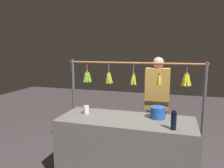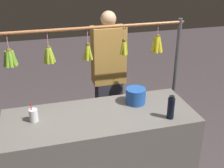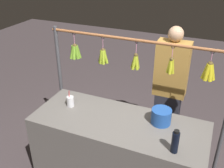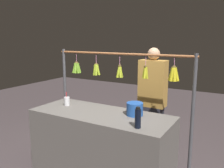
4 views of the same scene
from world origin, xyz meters
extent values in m
cube|color=#66605B|center=(0.00, 0.00, 0.44)|extent=(1.80, 0.72, 0.88)
cylinder|color=#4C4C51|center=(-1.01, -0.49, 0.81)|extent=(0.04, 0.04, 1.63)
cylinder|color=#4C4C51|center=(1.01, -0.49, 0.81)|extent=(0.04, 0.04, 1.63)
cylinder|color=#9E6038|center=(0.00, -0.49, 1.59)|extent=(2.08, 0.03, 0.03)
torus|color=black|center=(-0.76, -0.49, 1.57)|extent=(0.04, 0.01, 0.04)
cylinder|color=pink|center=(-0.76, -0.49, 1.51)|extent=(0.01, 0.01, 0.12)
sphere|color=brown|center=(-0.76, -0.49, 1.45)|extent=(0.05, 0.05, 0.05)
cylinder|color=gold|center=(-0.73, -0.49, 1.36)|extent=(0.08, 0.04, 0.17)
cylinder|color=gold|center=(-0.74, -0.46, 1.36)|extent=(0.05, 0.06, 0.18)
cylinder|color=gold|center=(-0.77, -0.46, 1.36)|extent=(0.06, 0.07, 0.18)
cylinder|color=gold|center=(-0.79, -0.49, 1.36)|extent=(0.08, 0.04, 0.17)
cylinder|color=gold|center=(-0.77, -0.51, 1.36)|extent=(0.06, 0.07, 0.18)
cylinder|color=gold|center=(-0.75, -0.52, 1.36)|extent=(0.05, 0.07, 0.18)
torus|color=black|center=(-0.38, -0.49, 1.57)|extent=(0.04, 0.01, 0.04)
cylinder|color=pink|center=(-0.38, -0.49, 1.50)|extent=(0.01, 0.01, 0.13)
sphere|color=brown|center=(-0.38, -0.49, 1.44)|extent=(0.04, 0.04, 0.04)
cylinder|color=gold|center=(-0.37, -0.49, 1.36)|extent=(0.06, 0.03, 0.16)
cylinder|color=gold|center=(-0.38, -0.47, 1.36)|extent=(0.03, 0.07, 0.16)
cylinder|color=gold|center=(-0.40, -0.49, 1.36)|extent=(0.05, 0.04, 0.16)
cylinder|color=gold|center=(-0.38, -0.51, 1.36)|extent=(0.04, 0.07, 0.16)
torus|color=black|center=(0.00, -0.49, 1.57)|extent=(0.04, 0.01, 0.04)
cylinder|color=pink|center=(0.00, -0.49, 1.50)|extent=(0.01, 0.01, 0.15)
sphere|color=brown|center=(0.00, -0.49, 1.42)|extent=(0.04, 0.04, 0.04)
cylinder|color=#A4B426|center=(0.02, -0.49, 1.34)|extent=(0.07, 0.04, 0.17)
cylinder|color=#A4B426|center=(0.01, -0.47, 1.34)|extent=(0.05, 0.07, 0.17)
cylinder|color=#A4B426|center=(-0.01, -0.48, 1.34)|extent=(0.06, 0.06, 0.17)
cylinder|color=#A4B426|center=(-0.01, -0.50, 1.34)|extent=(0.05, 0.05, 0.17)
cylinder|color=#A4B426|center=(0.01, -0.51, 1.34)|extent=(0.04, 0.06, 0.17)
torus|color=black|center=(0.39, -0.49, 1.57)|extent=(0.04, 0.02, 0.04)
cylinder|color=pink|center=(0.39, -0.49, 1.50)|extent=(0.01, 0.01, 0.15)
sphere|color=brown|center=(0.39, -0.49, 1.42)|extent=(0.05, 0.05, 0.05)
cylinder|color=#96AF27|center=(0.42, -0.49, 1.34)|extent=(0.07, 0.04, 0.16)
cylinder|color=#96AF27|center=(0.40, -0.47, 1.34)|extent=(0.05, 0.05, 0.16)
cylinder|color=#96AF27|center=(0.38, -0.47, 1.34)|extent=(0.05, 0.07, 0.17)
cylinder|color=#96AF27|center=(0.37, -0.49, 1.34)|extent=(0.07, 0.04, 0.16)
cylinder|color=#96AF27|center=(0.38, -0.51, 1.34)|extent=(0.05, 0.06, 0.16)
cylinder|color=#96AF27|center=(0.41, -0.51, 1.34)|extent=(0.06, 0.07, 0.17)
torus|color=black|center=(0.76, -0.49, 1.57)|extent=(0.04, 0.01, 0.04)
cylinder|color=pink|center=(0.76, -0.49, 1.49)|extent=(0.01, 0.01, 0.15)
sphere|color=brown|center=(0.76, -0.49, 1.42)|extent=(0.05, 0.05, 0.05)
cylinder|color=#70A32C|center=(0.79, -0.49, 1.34)|extent=(0.07, 0.04, 0.16)
cylinder|color=#70A32C|center=(0.78, -0.46, 1.34)|extent=(0.06, 0.08, 0.16)
cylinder|color=#70A32C|center=(0.75, -0.45, 1.34)|extent=(0.05, 0.08, 0.16)
cylinder|color=#70A32C|center=(0.73, -0.48, 1.34)|extent=(0.06, 0.05, 0.16)
cylinder|color=#70A32C|center=(0.73, -0.50, 1.34)|extent=(0.07, 0.05, 0.16)
cylinder|color=#70A32C|center=(0.75, -0.52, 1.34)|extent=(0.05, 0.07, 0.16)
cylinder|color=#70A32C|center=(0.78, -0.52, 1.34)|extent=(0.06, 0.07, 0.16)
cylinder|color=black|center=(-0.61, 0.22, 0.98)|extent=(0.06, 0.06, 0.20)
cylinder|color=black|center=(-0.61, 0.22, 1.09)|extent=(0.05, 0.05, 0.02)
cylinder|color=#2252A8|center=(-0.40, -0.14, 0.96)|extent=(0.20, 0.20, 0.16)
cylinder|color=silver|center=(0.60, -0.06, 0.94)|extent=(0.08, 0.08, 0.12)
cylinder|color=red|center=(0.61, -0.06, 0.97)|extent=(0.01, 0.02, 0.19)
cube|color=#2D2D38|center=(-0.33, -0.91, 0.40)|extent=(0.32, 0.21, 0.79)
cube|color=#BF8C3F|center=(-0.33, -0.91, 1.14)|extent=(0.40, 0.21, 0.69)
sphere|color=tan|center=(-0.33, -0.91, 1.58)|extent=(0.18, 0.18, 0.18)
camera|label=1|loc=(-0.60, 2.67, 1.79)|focal=34.18mm
camera|label=2|loc=(0.53, 2.33, 2.28)|focal=47.14mm
camera|label=3|loc=(-0.79, 2.02, 2.45)|focal=41.67mm
camera|label=4|loc=(-1.59, 2.41, 1.80)|focal=38.49mm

